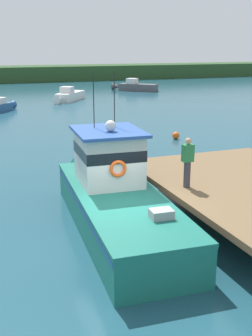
% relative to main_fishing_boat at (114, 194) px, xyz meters
% --- Properties ---
extents(ground_plane, '(200.00, 200.00, 0.00)m').
position_rel_main_fishing_boat_xyz_m(ground_plane, '(-0.24, -1.30, -1.01)').
color(ground_plane, '#1E4C5B').
extents(main_fishing_boat, '(3.06, 9.90, 4.80)m').
position_rel_main_fishing_boat_xyz_m(main_fishing_boat, '(0.00, 0.00, 0.00)').
color(main_fishing_boat, '#196B5B').
rests_on(main_fishing_boat, ground).
extents(deckhand_by_the_boat, '(0.36, 0.22, 1.63)m').
position_rel_main_fishing_boat_xyz_m(deckhand_by_the_boat, '(2.26, -0.70, 1.05)').
color(deckhand_by_the_boat, '#383842').
rests_on(deckhand_by_the_boat, dock).
extents(moored_boat_outer_mooring, '(5.28, 5.21, 1.57)m').
position_rel_main_fishing_boat_xyz_m(moored_boat_outer_mooring, '(16.60, 39.48, -0.47)').
color(moored_boat_outer_mooring, '#4C4C51').
rests_on(moored_boat_outer_mooring, ground).
extents(moored_boat_far_right, '(4.51, 5.48, 1.51)m').
position_rel_main_fishing_boat_xyz_m(moored_boat_far_right, '(6.14, 32.33, -0.49)').
color(moored_boat_far_right, white).
rests_on(moored_boat_far_right, ground).
extents(mooring_buoy_channel_marker, '(0.46, 0.46, 0.46)m').
position_rel_main_fishing_boat_xyz_m(mooring_buoy_channel_marker, '(7.91, 10.99, -0.78)').
color(mooring_buoy_channel_marker, '#EA5B19').
rests_on(mooring_buoy_channel_marker, ground).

